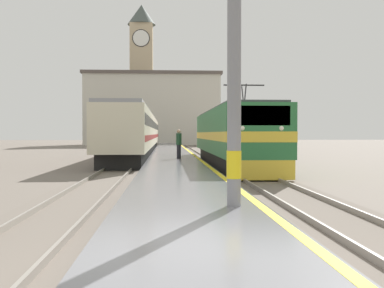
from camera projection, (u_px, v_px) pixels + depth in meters
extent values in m
plane|color=#70665B|center=(172.00, 158.00, 36.40)|extent=(200.00, 200.00, 0.00)
cube|color=slate|center=(173.00, 159.00, 31.40)|extent=(3.32, 140.00, 0.41)
cube|color=yellow|center=(195.00, 156.00, 31.49)|extent=(0.20, 140.00, 0.00)
cube|color=#70665B|center=(221.00, 161.00, 31.60)|extent=(2.84, 140.00, 0.02)
cube|color=gray|center=(211.00, 160.00, 31.56)|extent=(0.07, 140.00, 0.14)
cube|color=gray|center=(231.00, 160.00, 31.64)|extent=(0.07, 140.00, 0.14)
cube|color=#70665B|center=(129.00, 162.00, 31.23)|extent=(2.84, 140.00, 0.02)
cube|color=gray|center=(119.00, 161.00, 31.18)|extent=(0.07, 140.00, 0.14)
cube|color=gray|center=(140.00, 161.00, 31.27)|extent=(0.07, 140.00, 0.14)
cube|color=black|center=(231.00, 159.00, 26.51)|extent=(2.46, 15.47, 0.90)
cube|color=#286B38|center=(231.00, 132.00, 26.48)|extent=(2.90, 16.82, 2.36)
cube|color=gold|center=(231.00, 136.00, 26.48)|extent=(2.92, 16.84, 0.44)
cube|color=gold|center=(261.00, 170.00, 18.27)|extent=(2.75, 0.30, 0.81)
cube|color=black|center=(262.00, 116.00, 18.13)|extent=(2.32, 0.12, 0.80)
sphere|color=white|center=(242.00, 128.00, 18.05)|extent=(0.20, 0.20, 0.20)
sphere|color=white|center=(281.00, 128.00, 18.15)|extent=(0.20, 0.20, 0.20)
cube|color=#4C4C51|center=(231.00, 111.00, 26.45)|extent=(2.61, 15.98, 0.12)
cylinder|color=#333333|center=(245.00, 95.00, 21.89)|extent=(0.06, 0.63, 1.03)
cylinder|color=#333333|center=(243.00, 96.00, 22.59)|extent=(0.06, 0.63, 1.03)
cube|color=#262626|center=(244.00, 85.00, 22.22)|extent=(2.03, 0.08, 0.06)
cube|color=black|center=(140.00, 149.00, 43.99)|extent=(2.46, 40.94, 0.90)
cube|color=beige|center=(140.00, 131.00, 43.94)|extent=(2.90, 42.65, 2.67)
cube|color=black|center=(140.00, 125.00, 43.93)|extent=(2.92, 41.79, 0.64)
cube|color=maroon|center=(140.00, 136.00, 43.96)|extent=(2.92, 41.79, 0.36)
cube|color=gray|center=(140.00, 116.00, 43.91)|extent=(2.67, 42.65, 0.20)
cylinder|color=gray|center=(234.00, 24.00, 9.58)|extent=(0.30, 0.30, 7.83)
cylinder|color=yellow|center=(234.00, 165.00, 9.65)|extent=(0.32, 0.32, 0.60)
cylinder|color=#23232D|center=(179.00, 152.00, 27.85)|extent=(0.26, 0.26, 0.86)
cylinder|color=#234C33|center=(179.00, 139.00, 27.83)|extent=(0.34, 0.34, 0.72)
sphere|color=tan|center=(179.00, 131.00, 27.82)|extent=(0.23, 0.23, 0.23)
cube|color=tan|center=(142.00, 84.00, 85.20)|extent=(4.22, 4.22, 22.57)
cylinder|color=black|center=(141.00, 38.00, 82.87)|extent=(3.25, 0.06, 3.25)
cylinder|color=white|center=(141.00, 38.00, 82.84)|extent=(2.95, 0.10, 2.95)
cone|color=#47514C|center=(142.00, 15.00, 84.88)|extent=(5.27, 5.27, 3.80)
cube|color=beige|center=(153.00, 111.00, 77.42)|extent=(22.31, 9.86, 11.67)
cube|color=#564C47|center=(153.00, 76.00, 77.27)|extent=(22.91, 10.46, 0.50)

